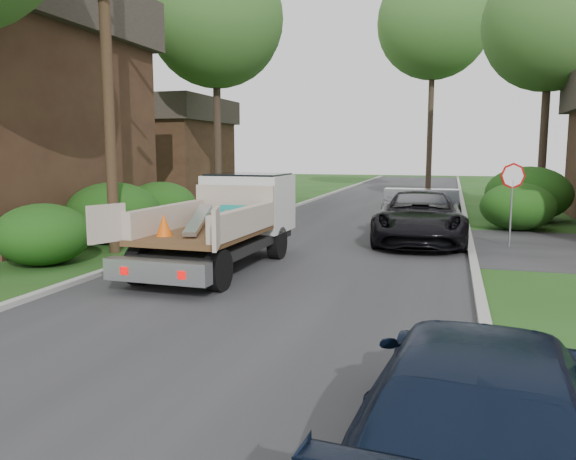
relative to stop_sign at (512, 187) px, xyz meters
The scene contains 19 objects.
ground 10.55m from the stop_sign, 120.02° to the right, with size 120.00×120.00×0.00m, color #214313.
road 5.58m from the stop_sign, 169.11° to the left, with size 8.00×90.00×0.02m, color #28282B.
curb_left 9.51m from the stop_sign, behind, with size 0.20×90.00×0.12m, color #9E9E99.
curb_right 2.27m from the stop_sign, 137.73° to the left, with size 0.20×90.00×0.12m, color #9E9E99.
stop_sign is the anchor object (origin of this frame).
utility_pole 11.91m from the stop_sign, 159.38° to the right, with size 2.42×1.25×10.00m.
house_left_far 22.81m from the stop_sign, 145.19° to the left, with size 7.56×7.56×6.00m.
hedge_left_a 12.92m from the stop_sign, 152.24° to the right, with size 2.34×2.34×1.53m, color #1A3E0E.
hedge_left_b 11.99m from the stop_sign, 167.94° to the right, with size 2.86×2.86×1.87m, color #1A3E0E.
hedge_left_c 12.08m from the stop_sign, behind, with size 2.60×2.60×1.70m, color #1A3E0E.
hedge_right_a 4.15m from the stop_sign, 81.47° to the left, with size 2.60×2.60×1.70m, color #1A3E0E.
hedge_right_b 7.15m from the stop_sign, 79.48° to the left, with size 3.38×3.38×2.21m, color #1A3E0E.
tree_left_far 16.65m from the stop_sign, 147.79° to the left, with size 6.40×6.40×12.20m.
tree_right_far 13.08m from the stop_sign, 78.19° to the left, with size 6.00×6.00×11.50m.
tree_left_back 20.89m from the stop_sign, 168.23° to the left, with size 6.00×6.00×12.00m.
tree_center_far 23.15m from the stop_sign, 98.66° to the left, with size 7.20×7.20×14.60m.
flatbed_truck 8.28m from the stop_sign, 147.40° to the right, with size 2.75×5.92×2.22m.
black_pickup 2.79m from the stop_sign, behind, with size 2.66×5.77×1.60m, color black.
navy_suv 12.88m from the stop_sign, 96.26° to the right, with size 1.93×4.74×1.38m, color black.
Camera 1 is at (3.50, -8.51, 2.80)m, focal length 35.00 mm.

